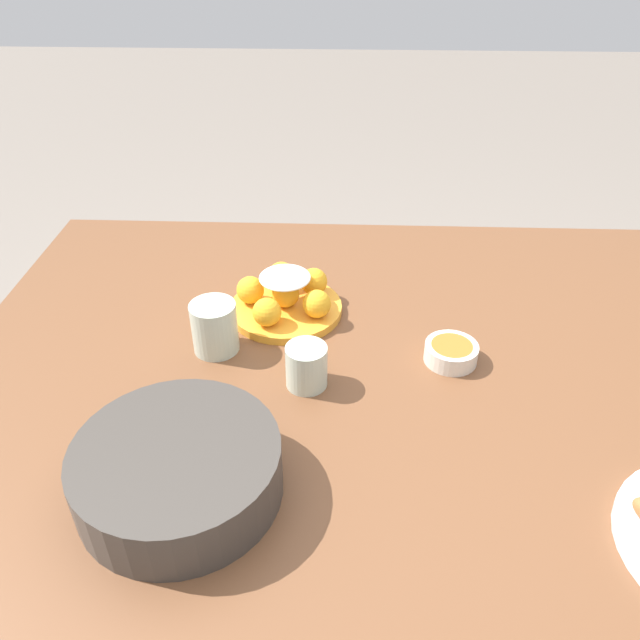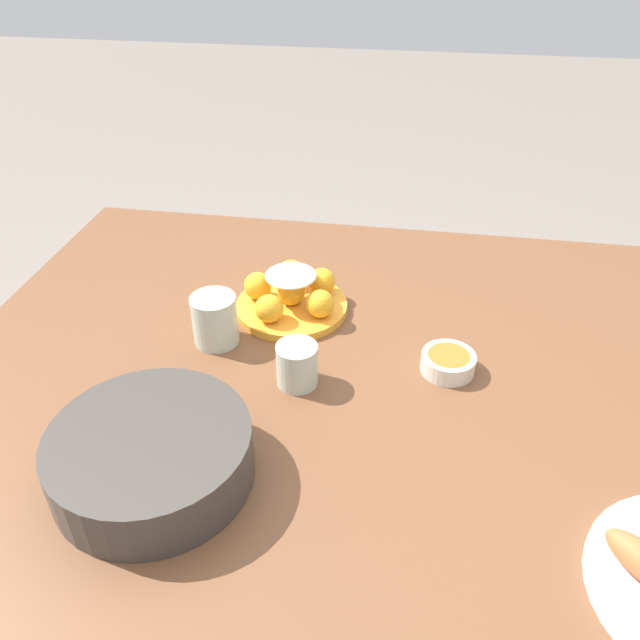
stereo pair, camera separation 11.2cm
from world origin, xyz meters
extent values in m
plane|color=slate|center=(0.00, 0.00, 0.00)|extent=(12.00, 12.00, 0.00)
cylinder|color=brown|center=(-0.66, -0.50, 0.34)|extent=(0.06, 0.06, 0.68)
cylinder|color=brown|center=(0.66, -0.50, 0.34)|extent=(0.06, 0.06, 0.68)
cube|color=brown|center=(0.00, 0.00, 0.70)|extent=(1.42, 1.10, 0.03)
cylinder|color=gold|center=(0.14, -0.16, 0.72)|extent=(0.22, 0.22, 0.02)
sphere|color=#F4A823|center=(0.21, -0.17, 0.76)|extent=(0.05, 0.05, 0.05)
sphere|color=#F4A823|center=(0.17, -0.10, 0.76)|extent=(0.05, 0.05, 0.05)
sphere|color=#F4A823|center=(0.08, -0.13, 0.76)|extent=(0.05, 0.05, 0.05)
sphere|color=#F4A823|center=(0.09, -0.21, 0.76)|extent=(0.05, 0.05, 0.05)
sphere|color=#F4A823|center=(0.15, -0.23, 0.76)|extent=(0.05, 0.05, 0.05)
ellipsoid|color=white|center=(0.14, -0.16, 0.79)|extent=(0.10, 0.10, 0.02)
sphere|color=#F4A823|center=(0.14, -0.16, 0.76)|extent=(0.05, 0.05, 0.05)
cylinder|color=#3D3833|center=(0.25, 0.28, 0.75)|extent=(0.28, 0.28, 0.08)
cylinder|color=brown|center=(0.25, 0.28, 0.79)|extent=(0.23, 0.23, 0.01)
cylinder|color=silver|center=(-0.16, -0.02, 0.73)|extent=(0.09, 0.09, 0.03)
cylinder|color=#B26623|center=(-0.16, -0.02, 0.74)|extent=(0.07, 0.07, 0.01)
cylinder|color=beige|center=(0.09, 0.05, 0.75)|extent=(0.07, 0.07, 0.08)
cylinder|color=beige|center=(0.25, -0.04, 0.76)|extent=(0.08, 0.08, 0.09)
camera|label=1|loc=(0.03, 0.84, 1.40)|focal=35.00mm
camera|label=2|loc=(-0.08, 0.83, 1.40)|focal=35.00mm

